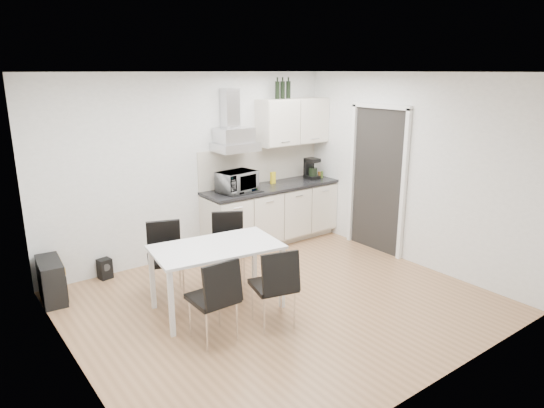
# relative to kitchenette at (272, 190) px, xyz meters

# --- Properties ---
(ground) EXTENTS (4.50, 4.50, 0.00)m
(ground) POSITION_rel_kitchenette_xyz_m (-1.18, -1.73, -0.83)
(ground) COLOR #A57951
(ground) RESTS_ON ground
(wall_back) EXTENTS (4.50, 0.10, 2.60)m
(wall_back) POSITION_rel_kitchenette_xyz_m (-1.18, 0.27, 0.47)
(wall_back) COLOR white
(wall_back) RESTS_ON ground
(wall_front) EXTENTS (4.50, 0.10, 2.60)m
(wall_front) POSITION_rel_kitchenette_xyz_m (-1.18, -3.73, 0.47)
(wall_front) COLOR white
(wall_front) RESTS_ON ground
(wall_left) EXTENTS (0.10, 4.00, 2.60)m
(wall_left) POSITION_rel_kitchenette_xyz_m (-3.43, -1.73, 0.47)
(wall_left) COLOR white
(wall_left) RESTS_ON ground
(wall_right) EXTENTS (0.10, 4.00, 2.60)m
(wall_right) POSITION_rel_kitchenette_xyz_m (1.07, -1.73, 0.47)
(wall_right) COLOR white
(wall_right) RESTS_ON ground
(ceiling) EXTENTS (4.50, 4.50, 0.00)m
(ceiling) POSITION_rel_kitchenette_xyz_m (-1.18, -1.73, 1.77)
(ceiling) COLOR white
(ceiling) RESTS_ON wall_back
(doorway) EXTENTS (0.08, 1.04, 2.10)m
(doorway) POSITION_rel_kitchenette_xyz_m (1.03, -1.18, 0.22)
(doorway) COLOR white
(doorway) RESTS_ON ground
(kitchenette) EXTENTS (2.22, 0.64, 2.52)m
(kitchenette) POSITION_rel_kitchenette_xyz_m (0.00, 0.00, 0.00)
(kitchenette) COLOR beige
(kitchenette) RESTS_ON ground
(dining_table) EXTENTS (1.48, 0.97, 0.75)m
(dining_table) POSITION_rel_kitchenette_xyz_m (-1.83, -1.41, -0.16)
(dining_table) COLOR white
(dining_table) RESTS_ON ground
(chair_far_left) EXTENTS (0.58, 0.62, 0.88)m
(chair_far_left) POSITION_rel_kitchenette_xyz_m (-2.14, -0.76, -0.39)
(chair_far_left) COLOR black
(chair_far_left) RESTS_ON ground
(chair_far_right) EXTENTS (0.62, 0.65, 0.88)m
(chair_far_right) POSITION_rel_kitchenette_xyz_m (-1.34, -0.88, -0.39)
(chair_far_right) COLOR black
(chair_far_right) RESTS_ON ground
(chair_near_left) EXTENTS (0.44, 0.50, 0.88)m
(chair_near_left) POSITION_rel_kitchenette_xyz_m (-2.21, -1.97, -0.39)
(chair_near_left) COLOR black
(chair_near_left) RESTS_ON ground
(chair_near_right) EXTENTS (0.55, 0.59, 0.88)m
(chair_near_right) POSITION_rel_kitchenette_xyz_m (-1.55, -2.09, -0.39)
(chair_near_right) COLOR black
(chair_near_right) RESTS_ON ground
(guitar_amp) EXTENTS (0.31, 0.62, 0.50)m
(guitar_amp) POSITION_rel_kitchenette_xyz_m (-3.29, -0.08, -0.58)
(guitar_amp) COLOR black
(guitar_amp) RESTS_ON ground
(floor_speaker) EXTENTS (0.18, 0.17, 0.27)m
(floor_speaker) POSITION_rel_kitchenette_xyz_m (-2.59, 0.17, -0.70)
(floor_speaker) COLOR black
(floor_speaker) RESTS_ON ground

